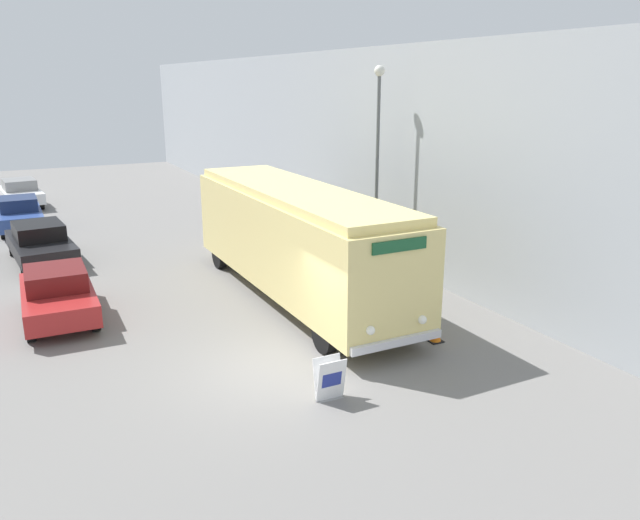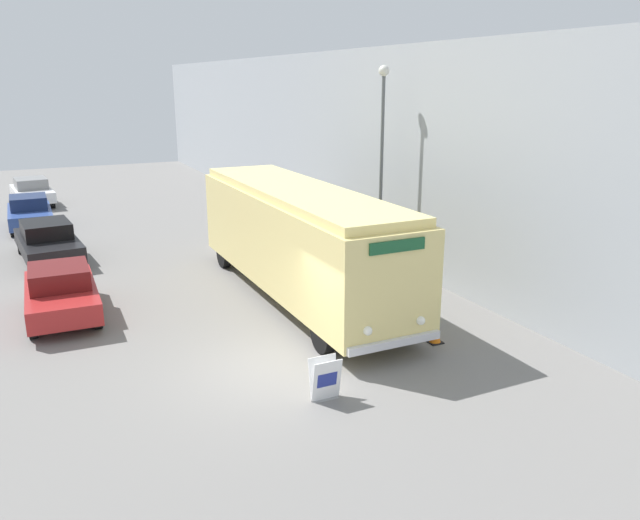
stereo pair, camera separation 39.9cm
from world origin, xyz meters
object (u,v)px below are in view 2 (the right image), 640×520
Objects in this scene: parked_car_distant at (32,191)px; traffic_cone at (435,334)px; vintage_bus at (299,237)px; parked_car_mid at (48,241)px; parked_car_near at (61,292)px; parked_car_far at (30,212)px; streetlamp at (382,143)px; sign_board at (325,380)px.

traffic_cone is (8.73, -24.77, -0.51)m from parked_car_distant.
vintage_bus is 10.54m from parked_car_mid.
parked_car_distant is at bearing 91.90° from parked_car_near.
parked_car_far is 0.93× the size of parked_car_distant.
parked_car_mid is 9.26× the size of traffic_cone.
parked_car_near is (-10.56, -0.05, -3.75)m from streetlamp.
streetlamp is 1.73× the size of parked_car_far.
parked_car_far reaches higher than traffic_cone.
parked_car_distant is at bearing 109.42° from traffic_cone.
traffic_cone is (3.88, 1.43, -0.20)m from sign_board.
sign_board is 14.93m from parked_car_mid.
traffic_cone is at bearing -70.46° from vintage_bus.
parked_car_distant is (-0.19, 18.61, 0.01)m from parked_car_near.
vintage_bus reaches higher than sign_board.
parked_car_near is (-4.66, 7.59, 0.30)m from sign_board.
vintage_bus is at bearing -76.11° from parked_car_distant.
parked_car_near is 6.58m from parked_car_mid.
sign_board is at bearing -76.70° from parked_car_mid.
parked_car_near is 8.02× the size of traffic_cone.
parked_car_mid and parked_car_distant have the same top height.
streetlamp reaches higher than traffic_cone.
parked_car_near is at bearing 144.17° from traffic_cone.
parked_car_near is at bearing -94.84° from parked_car_mid.
sign_board is 1.84× the size of traffic_cone.
parked_car_distant is 8.57× the size of traffic_cone.
streetlamp is at bearing -65.42° from parked_car_distant.
sign_board is 8.92m from parked_car_near.
streetlamp is 1.72× the size of parked_car_near.
sign_board is (-2.17, -6.25, -1.48)m from vintage_bus.
streetlamp is (3.73, 1.39, 2.57)m from vintage_bus.
parked_car_distant is at bearing 109.39° from vintage_bus.
parked_car_near is 0.94× the size of parked_car_distant.
parked_car_distant is at bearing 87.13° from parked_car_far.
parked_car_near is 1.01× the size of parked_car_far.
parked_car_distant is (0.28, 6.09, 0.00)m from parked_car_far.
streetlamp is 13.82× the size of traffic_cone.
vintage_bus reaches higher than parked_car_near.
parked_car_mid is at bearing -94.64° from parked_car_distant.
sign_board is at bearing -109.10° from vintage_bus.
parked_car_distant is at bearing 85.90° from parked_car_mid.
parked_car_near is at bearing -179.75° from streetlamp.
parked_car_mid is 12.03m from parked_car_distant.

